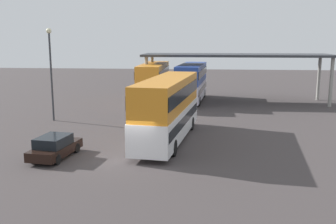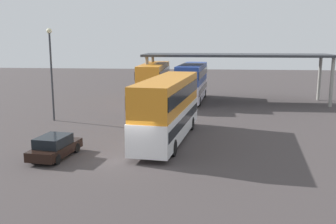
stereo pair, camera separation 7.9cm
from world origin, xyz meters
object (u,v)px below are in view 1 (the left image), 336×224
parked_hatchback (55,147)px  double_decker_near_canopy (154,81)px  double_decker_mid_row (192,81)px  lamppost_tall (51,63)px  double_decker_main (168,107)px

parked_hatchback → double_decker_near_canopy: bearing=-1.1°
parked_hatchback → double_decker_mid_row: double_decker_mid_row is taller
double_decker_near_canopy → lamppost_tall: bearing=145.0°
parked_hatchback → lamppost_tall: (-4.22, 10.26, 4.25)m
double_decker_main → double_decker_mid_row: size_ratio=1.12×
double_decker_near_canopy → double_decker_mid_row: size_ratio=1.04×
parked_hatchback → double_decker_near_canopy: 21.08m
double_decker_main → lamppost_tall: lamppost_tall is taller
double_decker_main → double_decker_near_canopy: (-3.16, 16.14, -0.02)m
double_decker_main → double_decker_mid_row: 17.39m
parked_hatchback → lamppost_tall: lamppost_tall is taller
double_decker_mid_row → lamppost_tall: bearing=140.5°
parked_hatchback → double_decker_near_canopy: (3.10, 20.78, 1.68)m
double_decker_main → parked_hatchback: size_ratio=2.83×
double_decker_main → parked_hatchback: bearing=133.4°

